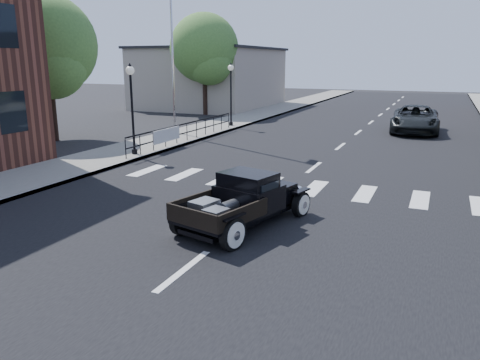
% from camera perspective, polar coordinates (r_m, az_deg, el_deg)
% --- Properties ---
extents(ground, '(120.00, 120.00, 0.00)m').
position_cam_1_polar(ground, '(11.86, 0.38, -5.40)').
color(ground, black).
rests_on(ground, ground).
extents(road, '(14.00, 80.00, 0.02)m').
position_cam_1_polar(road, '(25.97, 13.47, 5.04)').
color(road, black).
rests_on(road, ground).
extents(road_markings, '(12.00, 60.00, 0.06)m').
position_cam_1_polar(road_markings, '(21.13, 11.05, 3.10)').
color(road_markings, silver).
rests_on(road_markings, ground).
extents(sidewalk_left, '(3.00, 80.00, 0.15)m').
position_cam_1_polar(sidewalk_left, '(28.64, -3.58, 6.36)').
color(sidewalk_left, gray).
rests_on(sidewalk_left, ground).
extents(low_building_left, '(10.00, 12.00, 5.00)m').
position_cam_1_polar(low_building_left, '(42.93, -3.54, 12.23)').
color(low_building_left, '#AA9E8F').
rests_on(low_building_left, ground).
extents(railing, '(0.08, 10.00, 1.00)m').
position_cam_1_polar(railing, '(23.64, -6.49, 6.03)').
color(railing, black).
rests_on(railing, sidewalk_left).
extents(banner, '(0.04, 2.20, 0.60)m').
position_cam_1_polar(banner, '(21.93, -8.89, 4.79)').
color(banner, silver).
rests_on(banner, sidewalk_left).
extents(lamp_post_b, '(0.36, 0.36, 3.78)m').
position_cam_1_polar(lamp_post_b, '(20.30, -13.00, 8.38)').
color(lamp_post_b, black).
rests_on(lamp_post_b, sidewalk_left).
extents(lamp_post_c, '(0.36, 0.36, 3.78)m').
position_cam_1_polar(lamp_post_c, '(28.95, -1.11, 10.38)').
color(lamp_post_c, black).
rests_on(lamp_post_c, sidewalk_left).
extents(flagpole, '(0.12, 0.12, 13.19)m').
position_cam_1_polar(flagpole, '(26.23, -8.42, 20.13)').
color(flagpole, silver).
rests_on(flagpole, sidewalk_left).
extents(big_tree_near, '(4.95, 4.95, 7.26)m').
position_cam_1_polar(big_tree_near, '(25.92, -22.29, 12.43)').
color(big_tree_near, '#447030').
rests_on(big_tree_near, ground).
extents(big_tree_far, '(5.14, 5.14, 7.55)m').
position_cam_1_polar(big_tree_far, '(36.43, -4.33, 13.87)').
color(big_tree_far, '#447030').
rests_on(big_tree_far, ground).
extents(hotrod_pickup, '(2.80, 4.30, 1.37)m').
position_cam_1_polar(hotrod_pickup, '(11.51, 0.45, -2.42)').
color(hotrod_pickup, black).
rests_on(hotrod_pickup, ground).
extents(second_car, '(2.78, 5.62, 1.53)m').
position_cam_1_polar(second_car, '(28.91, 20.57, 6.95)').
color(second_car, black).
rests_on(second_car, ground).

